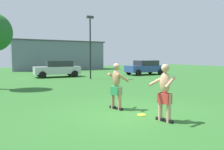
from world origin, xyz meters
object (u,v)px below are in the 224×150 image
object	(u,v)px
car_silver_near_post	(58,69)
lamp_post	(90,40)
car_blue_mid_lot	(145,67)
player_in_red	(165,91)
frisbee	(141,115)
player_with_cap	(116,84)

from	to	relation	value
car_silver_near_post	lamp_post	distance (m)	4.72
car_blue_mid_lot	lamp_post	bearing A→B (deg)	-165.93
lamp_post	player_in_red	bearing A→B (deg)	-101.73
car_blue_mid_lot	lamp_post	size ratio (longest dim) A/B	0.80
car_blue_mid_lot	frisbee	bearing A→B (deg)	-125.95
car_silver_near_post	car_blue_mid_lot	distance (m)	9.43
player_with_cap	frisbee	world-z (taller)	player_with_cap
player_in_red	frisbee	bearing A→B (deg)	102.72
player_in_red	lamp_post	world-z (taller)	lamp_post
car_silver_near_post	lamp_post	xyz separation A→B (m)	(2.14, -3.33, 2.56)
car_silver_near_post	car_blue_mid_lot	bearing A→B (deg)	-9.38
player_in_red	car_silver_near_post	distance (m)	16.28
car_blue_mid_lot	lamp_post	xyz separation A→B (m)	(-7.16, -1.79, 2.56)
car_silver_near_post	car_blue_mid_lot	xyz separation A→B (m)	(9.30, -1.54, 0.00)
player_with_cap	car_blue_mid_lot	bearing A→B (deg)	50.79
player_with_cap	player_in_red	bearing A→B (deg)	-74.72
player_in_red	car_blue_mid_lot	world-z (taller)	player_in_red
frisbee	car_blue_mid_lot	xyz separation A→B (m)	(10.04, 13.85, 0.81)
player_with_cap	car_silver_near_post	distance (m)	14.31
player_in_red	car_blue_mid_lot	bearing A→B (deg)	56.24
player_in_red	car_silver_near_post	size ratio (longest dim) A/B	0.39
player_with_cap	lamp_post	distance (m)	11.67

